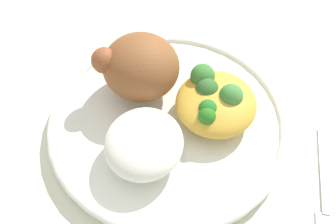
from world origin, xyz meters
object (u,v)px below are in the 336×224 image
(mac_cheese_with_broccoli, at_px, (215,101))
(fork, at_px, (325,189))
(rice_pile, at_px, (144,143))
(roasted_chicken, at_px, (139,66))
(plate, at_px, (168,122))

(mac_cheese_with_broccoli, height_order, fork, mac_cheese_with_broccoli)
(mac_cheese_with_broccoli, relative_size, fork, 0.68)
(rice_pile, bearing_deg, roasted_chicken, -72.16)
(roasted_chicken, relative_size, rice_pile, 1.10)
(plate, distance_m, mac_cheese_with_broccoli, 0.06)
(plate, relative_size, rice_pile, 3.14)
(roasted_chicken, relative_size, fork, 0.70)
(mac_cheese_with_broccoli, bearing_deg, fork, 154.97)
(roasted_chicken, distance_m, mac_cheese_with_broccoli, 0.10)
(plate, xyz_separation_m, mac_cheese_with_broccoli, (-0.05, -0.02, 0.03))
(mac_cheese_with_broccoli, xyz_separation_m, fork, (-0.14, 0.06, -0.04))
(fork, bearing_deg, mac_cheese_with_broccoli, -25.03)
(roasted_chicken, height_order, fork, roasted_chicken)
(roasted_chicken, distance_m, rice_pile, 0.10)
(rice_pile, bearing_deg, fork, -176.67)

